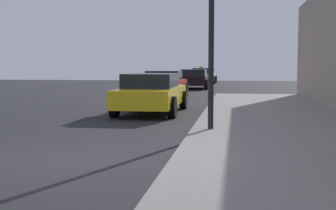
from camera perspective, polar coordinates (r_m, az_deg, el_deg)
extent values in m
plane|color=#232326|center=(7.77, -14.37, -6.65)|extent=(80.00, 80.00, 0.00)
cube|color=gray|center=(7.24, 16.52, -6.93)|extent=(4.00, 32.00, 0.15)
cylinder|color=black|center=(10.18, 5.30, 9.18)|extent=(0.12, 0.12, 4.30)
cube|color=yellow|center=(15.06, -1.98, 1.11)|extent=(1.72, 4.56, 0.55)
cube|color=black|center=(14.81, -2.14, 2.98)|extent=(1.51, 2.05, 0.45)
cylinder|color=black|center=(16.67, -3.99, 0.69)|extent=(0.22, 0.64, 0.64)
cylinder|color=black|center=(16.39, 1.89, 0.63)|extent=(0.22, 0.64, 0.64)
cylinder|color=black|center=(13.84, -6.55, -0.18)|extent=(0.22, 0.64, 0.64)
cylinder|color=black|center=(13.51, 0.51, -0.28)|extent=(0.22, 0.64, 0.64)
cube|color=red|center=(22.40, -0.39, 2.34)|extent=(1.72, 4.09, 0.55)
cube|color=black|center=(22.18, -0.47, 3.61)|extent=(1.52, 1.84, 0.45)
cylinder|color=black|center=(23.84, -1.96, 1.95)|extent=(0.22, 0.64, 0.64)
cylinder|color=black|center=(23.60, 2.16, 1.92)|extent=(0.22, 0.64, 0.64)
cylinder|color=black|center=(21.28, -3.21, 1.59)|extent=(0.22, 0.64, 0.64)
cylinder|color=black|center=(21.00, 1.40, 1.56)|extent=(0.22, 0.64, 0.64)
cube|color=black|center=(30.82, 3.22, 3.02)|extent=(1.75, 4.45, 0.55)
cube|color=black|center=(30.58, 3.19, 3.94)|extent=(1.54, 2.00, 0.45)
cylinder|color=black|center=(32.33, 1.90, 2.71)|extent=(0.22, 0.64, 0.64)
cylinder|color=black|center=(32.18, 5.00, 2.69)|extent=(0.22, 0.64, 0.64)
cylinder|color=black|center=(29.50, 1.29, 2.51)|extent=(0.22, 0.64, 0.64)
cylinder|color=black|center=(29.34, 4.68, 2.48)|extent=(0.22, 0.64, 0.64)
cube|color=white|center=(40.36, 4.53, 3.45)|extent=(1.71, 4.58, 0.55)
cube|color=black|center=(40.12, 4.51, 4.15)|extent=(1.51, 2.06, 0.45)
cylinder|color=black|center=(41.89, 3.49, 3.20)|extent=(0.22, 0.64, 0.64)
cylinder|color=black|center=(41.78, 5.83, 3.17)|extent=(0.22, 0.64, 0.64)
cylinder|color=black|center=(38.97, 3.13, 3.07)|extent=(0.22, 0.64, 0.64)
cylinder|color=black|center=(38.86, 5.64, 3.05)|extent=(0.22, 0.64, 0.64)
cube|color=#B7B7BF|center=(47.44, 4.07, 3.66)|extent=(1.80, 4.43, 0.55)
cube|color=black|center=(47.21, 4.06, 4.26)|extent=(1.59, 1.99, 0.45)
cube|color=yellow|center=(47.21, 4.06, 4.63)|extent=(0.36, 0.14, 0.16)
cylinder|color=black|center=(48.93, 3.14, 3.43)|extent=(0.22, 0.64, 0.64)
cylinder|color=black|center=(48.80, 5.25, 3.42)|extent=(0.22, 0.64, 0.64)
cylinder|color=black|center=(46.11, 2.82, 3.35)|extent=(0.22, 0.64, 0.64)
cylinder|color=black|center=(45.97, 5.07, 3.33)|extent=(0.22, 0.64, 0.64)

